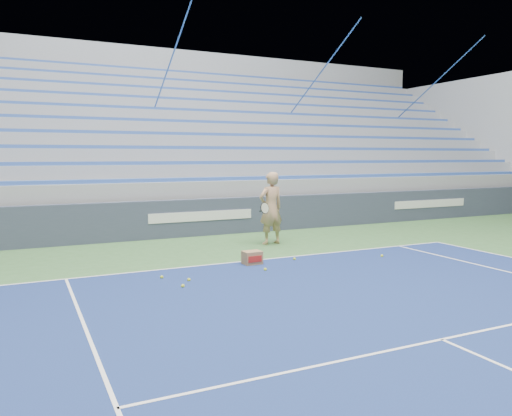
{
  "coord_description": "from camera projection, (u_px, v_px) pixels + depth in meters",
  "views": [
    {
      "loc": [
        -4.85,
        1.81,
        2.38
      ],
      "look_at": [
        0.19,
        12.38,
        1.15
      ],
      "focal_mm": 35.0,
      "sensor_mm": 36.0,
      "label": 1
    }
  ],
  "objects": [
    {
      "name": "tennis_ball_1",
      "position": [
        189.0,
        280.0,
        9.46
      ],
      "size": [
        0.07,
        0.07,
        0.07
      ],
      "primitive_type": "sphere",
      "color": "#CBDC2D",
      "rests_on": "ground"
    },
    {
      "name": "sponsor_barrier",
      "position": [
        200.0,
        217.0,
        14.91
      ],
      "size": [
        30.0,
        0.32,
        1.1
      ],
      "color": "#363D52",
      "rests_on": "ground"
    },
    {
      "name": "bleachers",
      "position": [
        152.0,
        156.0,
        19.85
      ],
      "size": [
        31.0,
        9.15,
        7.3
      ],
      "color": "#979A9F",
      "rests_on": "ground"
    },
    {
      "name": "tennis_ball_3",
      "position": [
        294.0,
        259.0,
        11.38
      ],
      "size": [
        0.07,
        0.07,
        0.07
      ],
      "primitive_type": "sphere",
      "color": "#CBDC2D",
      "rests_on": "ground"
    },
    {
      "name": "tennis_ball_5",
      "position": [
        265.0,
        269.0,
        10.33
      ],
      "size": [
        0.07,
        0.07,
        0.07
      ],
      "primitive_type": "sphere",
      "color": "#CBDC2D",
      "rests_on": "ground"
    },
    {
      "name": "tennis_player",
      "position": [
        271.0,
        208.0,
        13.39
      ],
      "size": [
        0.99,
        0.89,
        1.95
      ],
      "color": "tan",
      "rests_on": "ground"
    },
    {
      "name": "ball_box",
      "position": [
        252.0,
        258.0,
        10.94
      ],
      "size": [
        0.41,
        0.32,
        0.3
      ],
      "color": "olive",
      "rests_on": "ground"
    },
    {
      "name": "tennis_ball_4",
      "position": [
        162.0,
        277.0,
        9.67
      ],
      "size": [
        0.07,
        0.07,
        0.07
      ],
      "primitive_type": "sphere",
      "color": "#CBDC2D",
      "rests_on": "ground"
    },
    {
      "name": "tennis_ball_2",
      "position": [
        183.0,
        286.0,
        9.02
      ],
      "size": [
        0.07,
        0.07,
        0.07
      ],
      "primitive_type": "sphere",
      "color": "#CBDC2D",
      "rests_on": "ground"
    },
    {
      "name": "tennis_ball_0",
      "position": [
        382.0,
        256.0,
        11.73
      ],
      "size": [
        0.07,
        0.07,
        0.07
      ],
      "primitive_type": "sphere",
      "color": "#CBDC2D",
      "rests_on": "ground"
    }
  ]
}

